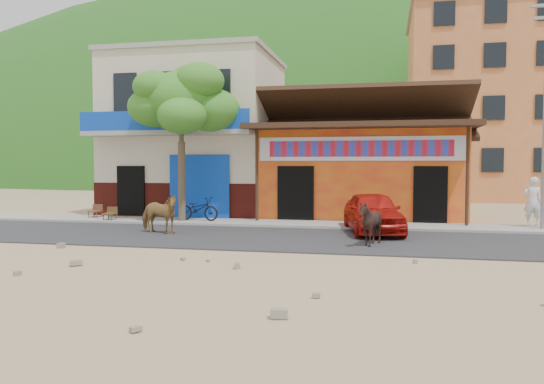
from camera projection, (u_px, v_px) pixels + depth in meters
The scene contains 15 objects.
ground at pixel (265, 252), 13.62m from camera, with size 120.00×120.00×0.00m, color #9E825B.
road at pixel (284, 238), 16.06m from camera, with size 60.00×5.00×0.04m, color #28282B.
sidewalk at pixel (302, 224), 19.47m from camera, with size 60.00×2.00×0.12m, color gray.
dance_club at pixel (362, 175), 22.86m from camera, with size 8.00×6.00×3.60m, color orange.
cafe_building at pixel (198, 137), 24.36m from camera, with size 7.00×6.00×7.00m, color beige.
apartment_front at pixel (480, 107), 34.82m from camera, with size 9.00×9.00×12.00m, color #CC723F.
hillside at pixel (367, 101), 81.30m from camera, with size 100.00×40.00×24.00m, color #194C14.
tree at pixel (181, 142), 20.09m from camera, with size 3.00×3.00×6.00m, color #2D721E, non-canonical shape.
cow_tan at pixel (159, 214), 17.10m from camera, with size 0.68×1.50×1.27m, color olive.
cow_dark at pixel (370, 223), 14.49m from camera, with size 0.98×1.11×1.22m, color black.
red_car at pixel (373, 212), 17.22m from camera, with size 1.58×3.93×1.34m, color #AD130C.
scooter at pixel (198, 209), 20.24m from camera, with size 0.59×1.70×0.89m, color black.
pedestrian at pixel (532, 201), 18.41m from camera, with size 0.62×0.41×1.71m, color white.
cafe_chair_left at pixel (95, 205), 21.48m from camera, with size 0.45×0.45×0.97m, color #532A1B, non-canonical shape.
cafe_chair_right at pixel (110, 208), 20.51m from camera, with size 0.43×0.43×0.93m, color #493218, non-canonical shape.
Camera 1 is at (3.04, -13.17, 2.27)m, focal length 35.00 mm.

